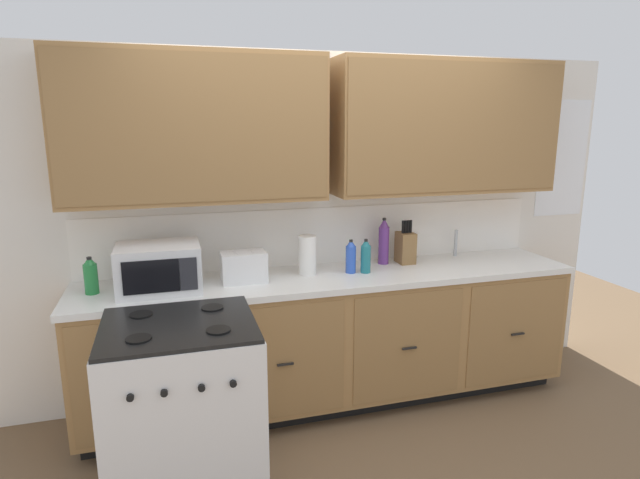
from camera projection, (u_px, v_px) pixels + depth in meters
ground_plane at (348, 425)px, 3.38m from camera, size 8.17×8.17×0.00m
wall_unit at (326, 165)px, 3.49m from camera, size 4.47×0.40×2.37m
counter_run at (334, 338)px, 3.55m from camera, size 3.30×0.64×0.93m
stove_range at (184, 409)px, 2.69m from camera, size 0.76×0.68×0.95m
microwave at (159, 268)px, 3.10m from camera, size 0.48×0.37×0.28m
toaster at (244, 267)px, 3.29m from camera, size 0.28×0.18×0.19m
knife_block at (405, 247)px, 3.72m from camera, size 0.11×0.14×0.31m
sink_faucet at (456, 243)px, 3.91m from camera, size 0.02×0.02×0.20m
paper_towel_roll at (307, 255)px, 3.43m from camera, size 0.12×0.12×0.26m
bottle_violet at (384, 242)px, 3.69m from camera, size 0.07×0.07×0.33m
bottle_blue at (351, 257)px, 3.47m from camera, size 0.07×0.07×0.23m
bottle_green at (91, 276)px, 3.05m from camera, size 0.08×0.08×0.22m
bottle_teal at (366, 256)px, 3.48m from camera, size 0.07×0.07×0.23m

